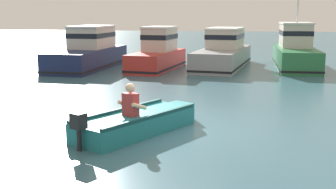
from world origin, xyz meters
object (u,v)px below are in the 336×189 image
Objects in this scene: rowboat_with_person at (137,122)px; moored_boat_grey at (224,52)px; moored_boat_navy at (89,52)px; moored_boat_green at (295,51)px; moored_boat_red at (158,54)px.

moored_boat_grey reaches higher than rowboat_with_person.
moored_boat_navy is 6.92m from moored_boat_grey.
moored_boat_navy is (-5.39, 11.40, 0.54)m from rowboat_with_person.
moored_boat_grey is 3.65m from moored_boat_green.
moored_boat_navy is 10.55m from moored_boat_green.
moored_boat_red is 3.53m from moored_boat_grey.
moored_boat_green is at bearing 69.53° from rowboat_with_person.
rowboat_with_person is 0.56× the size of moored_boat_green.
moored_boat_navy reaches higher than moored_boat_red.
moored_boat_green is (3.64, 0.32, 0.10)m from moored_boat_grey.
moored_boat_green is at bearing 5.02° from moored_boat_grey.
moored_boat_navy is 1.05× the size of moored_boat_green.
rowboat_with_person is 13.09m from moored_boat_grey.
moored_boat_navy is 0.94× the size of moored_boat_grey.
moored_boat_red is at bearing -153.87° from moored_boat_grey.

